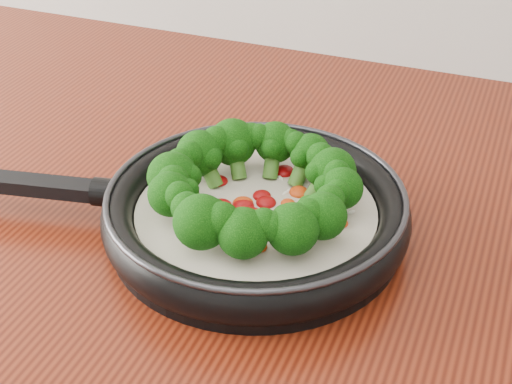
% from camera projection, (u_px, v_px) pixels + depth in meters
% --- Properties ---
extents(skillet, '(0.49, 0.35, 0.09)m').
position_uv_depth(skillet, '(252.00, 206.00, 0.71)').
color(skillet, black).
rests_on(skillet, counter).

